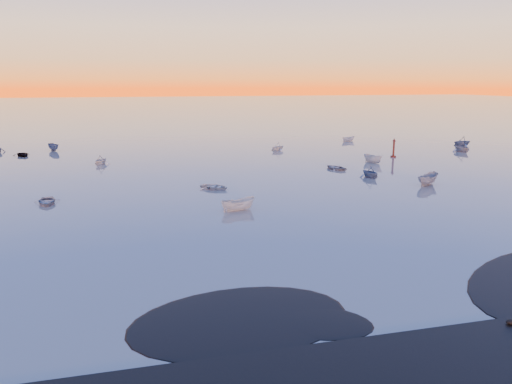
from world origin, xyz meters
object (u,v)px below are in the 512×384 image
object	(u,v)px
boat_near_left	(214,189)
boat_near_right	(370,177)
boat_near_center	(238,210)
channel_marker	(394,149)

from	to	relation	value
boat_near_left	boat_near_right	bearing A→B (deg)	-41.67
boat_near_left	boat_near_center	distance (m)	10.80
boat_near_center	boat_near_right	xyz separation A→B (m)	(21.39, 12.92, 0.00)
boat_near_left	boat_near_center	xyz separation A→B (m)	(0.61, -10.79, 0.00)
boat_near_left	channel_marker	distance (m)	38.99
boat_near_left	boat_near_right	size ratio (longest dim) A/B	1.07
boat_near_center	channel_marker	distance (m)	44.54
boat_near_right	boat_near_left	bearing A→B (deg)	-4.11
boat_near_right	channel_marker	bearing A→B (deg)	-137.91
boat_near_center	boat_near_right	bearing A→B (deg)	-68.85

